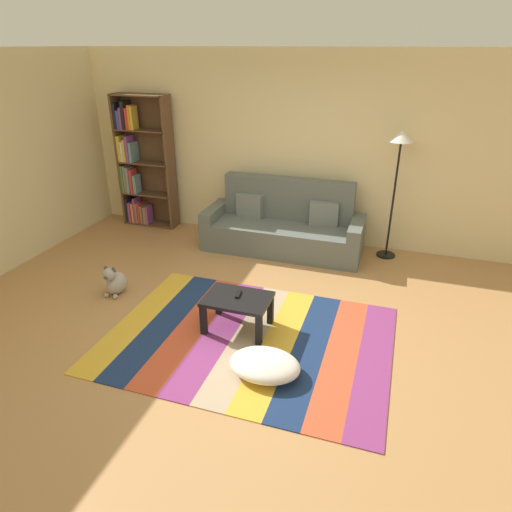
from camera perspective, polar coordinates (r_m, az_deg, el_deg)
ground_plane at (r=4.92m, az=-1.78°, el=-8.38°), size 14.00×14.00×0.00m
back_wall at (r=6.69m, az=5.69°, el=13.30°), size 6.80×0.10×2.70m
left_wall at (r=6.80m, az=-28.09°, el=10.70°), size 0.10×5.50×2.70m
rug at (r=4.67m, az=-0.98°, el=-10.39°), size 2.84×2.10×0.01m
couch at (r=6.51m, az=3.54°, el=3.70°), size 2.26×0.80×1.00m
bookshelf at (r=7.53m, az=-14.55°, el=11.12°), size 0.90×0.28×2.06m
coffee_table at (r=4.66m, az=-2.38°, el=-6.04°), size 0.68×0.48×0.37m
pouf at (r=4.18m, az=1.12°, el=-13.64°), size 0.65×0.49×0.19m
dog at (r=5.63m, az=-17.44°, el=-3.15°), size 0.22×0.35×0.40m
standing_lamp at (r=6.21m, az=17.74°, el=12.30°), size 0.32×0.32×1.74m
tv_remote at (r=4.66m, az=-2.27°, el=-4.84°), size 0.07×0.15×0.02m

